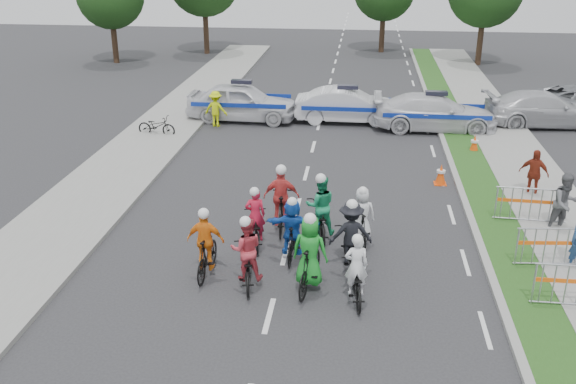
# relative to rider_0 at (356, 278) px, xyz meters

# --- Properties ---
(ground) EXTENTS (90.00, 90.00, 0.00)m
(ground) POSITION_rel_rider_0_xyz_m (-1.85, -0.88, -0.57)
(ground) COLOR #28282B
(ground) RESTS_ON ground
(curb_right) EXTENTS (0.20, 60.00, 0.12)m
(curb_right) POSITION_rel_rider_0_xyz_m (3.25, 4.12, -0.51)
(curb_right) COLOR gray
(curb_right) RESTS_ON ground
(grass_strip) EXTENTS (1.20, 60.00, 0.11)m
(grass_strip) POSITION_rel_rider_0_xyz_m (3.95, 4.12, -0.51)
(grass_strip) COLOR #1E4315
(grass_strip) RESTS_ON ground
(sidewalk_right) EXTENTS (2.40, 60.00, 0.13)m
(sidewalk_right) POSITION_rel_rider_0_xyz_m (5.75, 4.12, -0.50)
(sidewalk_right) COLOR gray
(sidewalk_right) RESTS_ON ground
(sidewalk_left) EXTENTS (3.00, 60.00, 0.13)m
(sidewalk_left) POSITION_rel_rider_0_xyz_m (-8.35, 4.12, -0.50)
(sidewalk_left) COLOR gray
(sidewalk_left) RESTS_ON ground
(rider_0) EXTENTS (0.80, 1.73, 1.70)m
(rider_0) POSITION_rel_rider_0_xyz_m (0.00, 0.00, 0.00)
(rider_0) COLOR black
(rider_0) RESTS_ON ground
(rider_1) EXTENTS (0.91, 1.94, 1.98)m
(rider_1) POSITION_rel_rider_0_xyz_m (-1.07, 0.37, 0.20)
(rider_1) COLOR black
(rider_1) RESTS_ON ground
(rider_2) EXTENTS (0.92, 1.85, 1.81)m
(rider_2) POSITION_rel_rider_0_xyz_m (-2.55, 0.40, 0.11)
(rider_2) COLOR black
(rider_2) RESTS_ON ground
(rider_3) EXTENTS (0.92, 1.74, 1.81)m
(rider_3) POSITION_rel_rider_0_xyz_m (-3.60, 0.74, 0.13)
(rider_3) COLOR black
(rider_3) RESTS_ON ground
(rider_4) EXTENTS (1.16, 1.97, 1.91)m
(rider_4) POSITION_rel_rider_0_xyz_m (-0.16, 1.43, 0.17)
(rider_4) COLOR black
(rider_4) RESTS_ON ground
(rider_5) EXTENTS (1.38, 1.65, 1.73)m
(rider_5) POSITION_rel_rider_0_xyz_m (-1.64, 1.83, 0.17)
(rider_5) COLOR black
(rider_5) RESTS_ON ground
(rider_6) EXTENTS (0.90, 1.75, 1.70)m
(rider_6) POSITION_rel_rider_0_xyz_m (-2.69, 2.47, 0.00)
(rider_6) COLOR black
(rider_6) RESTS_ON ground
(rider_7) EXTENTS (0.77, 1.66, 1.69)m
(rider_7) POSITION_rel_rider_0_xyz_m (0.09, 2.86, 0.10)
(rider_7) COLOR black
(rider_7) RESTS_ON ground
(rider_8) EXTENTS (0.98, 1.97, 1.93)m
(rider_8) POSITION_rel_rider_0_xyz_m (-1.02, 3.06, 0.15)
(rider_8) COLOR black
(rider_8) RESTS_ON ground
(rider_9) EXTENTS (1.02, 1.91, 1.98)m
(rider_9) POSITION_rel_rider_0_xyz_m (-2.12, 3.49, 0.19)
(rider_9) COLOR black
(rider_9) RESTS_ON ground
(police_car_0) EXTENTS (4.94, 2.18, 1.65)m
(police_car_0) POSITION_rel_rider_0_xyz_m (-5.30, 14.61, 0.26)
(police_car_0) COLOR silver
(police_car_0) RESTS_ON ground
(police_car_1) EXTENTS (4.54, 1.63, 1.49)m
(police_car_1) POSITION_rel_rider_0_xyz_m (-0.67, 14.83, 0.18)
(police_car_1) COLOR silver
(police_car_1) RESTS_ON ground
(police_car_2) EXTENTS (5.17, 2.12, 1.50)m
(police_car_2) POSITION_rel_rider_0_xyz_m (3.04, 14.08, 0.18)
(police_car_2) COLOR silver
(police_car_2) RESTS_ON ground
(civilian_sedan) EXTENTS (5.28, 2.60, 1.48)m
(civilian_sedan) POSITION_rel_rider_0_xyz_m (7.75, 15.23, 0.17)
(civilian_sedan) COLOR silver
(civilian_sedan) RESTS_ON ground
(spectator_1) EXTENTS (1.01, 0.90, 1.72)m
(spectator_1) POSITION_rel_rider_0_xyz_m (5.65, 4.28, 0.30)
(spectator_1) COLOR #58595D
(spectator_1) RESTS_ON ground
(spectator_2) EXTENTS (0.99, 0.75, 1.56)m
(spectator_2) POSITION_rel_rider_0_xyz_m (5.40, 6.84, 0.22)
(spectator_2) COLOR maroon
(spectator_2) RESTS_ON ground
(marshal_hiviz) EXTENTS (1.07, 0.72, 1.53)m
(marshal_hiviz) POSITION_rel_rider_0_xyz_m (-6.24, 13.51, 0.20)
(marshal_hiviz) COLOR #C9E00B
(marshal_hiviz) RESTS_ON ground
(barrier_1) EXTENTS (2.04, 0.69, 1.12)m
(barrier_1) POSITION_rel_rider_0_xyz_m (4.85, 2.04, -0.01)
(barrier_1) COLOR #A5A8AD
(barrier_1) RESTS_ON ground
(barrier_2) EXTENTS (2.02, 0.60, 1.12)m
(barrier_2) POSITION_rel_rider_0_xyz_m (4.85, 4.68, -0.01)
(barrier_2) COLOR #A5A8AD
(barrier_2) RESTS_ON ground
(cone_0) EXTENTS (0.40, 0.40, 0.70)m
(cone_0) POSITION_rel_rider_0_xyz_m (2.67, 7.62, -0.22)
(cone_0) COLOR #F24C0C
(cone_0) RESTS_ON ground
(cone_1) EXTENTS (0.40, 0.40, 0.70)m
(cone_1) POSITION_rel_rider_0_xyz_m (4.27, 11.13, -0.22)
(cone_1) COLOR #F24C0C
(cone_1) RESTS_ON ground
(parked_bike) EXTENTS (1.66, 0.75, 0.84)m
(parked_bike) POSITION_rel_rider_0_xyz_m (-8.35, 11.83, -0.14)
(parked_bike) COLOR black
(parked_bike) RESTS_ON ground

